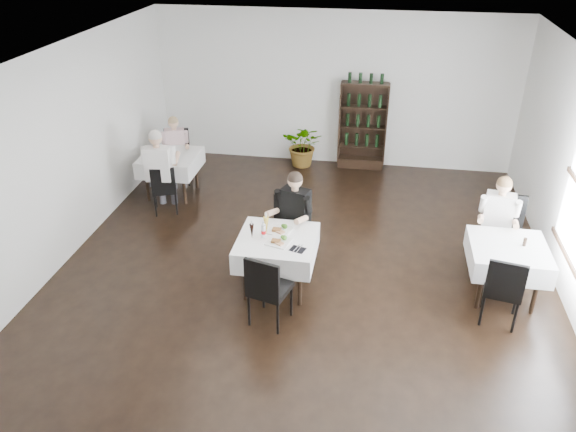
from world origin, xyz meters
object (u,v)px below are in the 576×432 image
object	(u,v)px
potted_tree	(304,145)
wine_shelf	(363,127)
main_table	(277,247)
diner_main	(293,213)

from	to	relation	value
potted_tree	wine_shelf	bearing A→B (deg)	5.72
main_table	potted_tree	size ratio (longest dim) A/B	1.17
main_table	diner_main	bearing A→B (deg)	79.67
wine_shelf	diner_main	world-z (taller)	wine_shelf
potted_tree	diner_main	size ratio (longest dim) A/B	0.61
main_table	wine_shelf	bearing A→B (deg)	78.22
potted_tree	diner_main	world-z (taller)	diner_main
wine_shelf	diner_main	size ratio (longest dim) A/B	1.22
wine_shelf	main_table	xyz separation A→B (m)	(-0.90, -4.31, -0.23)
main_table	diner_main	distance (m)	0.66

